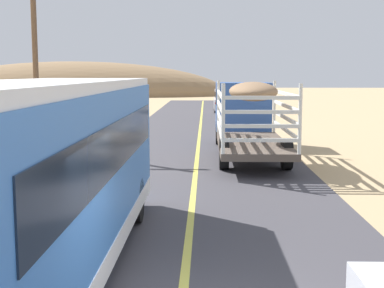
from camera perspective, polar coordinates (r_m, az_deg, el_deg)
The scene contains 5 objects.
livestock_truck at distance 23.11m, azimuth 5.78°, elevation 3.63°, with size 2.53×9.70×3.02m.
bus at distance 9.00m, azimuth -15.86°, elevation -3.00°, with size 2.54×10.00×3.21m.
car_far at distance 46.84m, azimuth 3.53°, elevation 4.75°, with size 1.90×4.62×1.93m.
power_pole_mid at distance 24.54m, azimuth -16.34°, elevation 9.08°, with size 2.20×0.24×7.71m.
distant_hill at distance 85.45m, azimuth -12.58°, elevation 5.10°, with size 48.34×20.62×10.35m, color #8D6E4C.
Camera 1 is at (0.34, -6.54, 3.35)m, focal length 50.15 mm.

